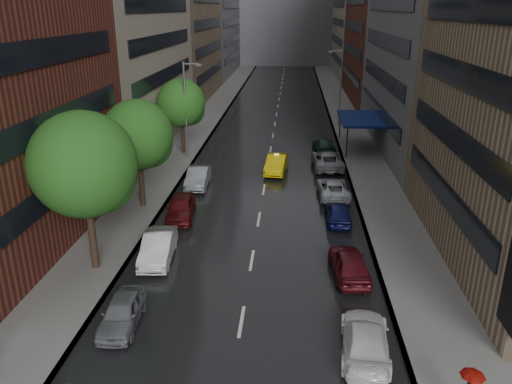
% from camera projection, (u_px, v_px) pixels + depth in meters
% --- Properties ---
extents(ground, '(220.00, 220.00, 0.00)m').
position_uv_depth(ground, '(231.00, 382.00, 19.48)').
color(ground, gray).
rests_on(ground, ground).
extents(road, '(14.00, 140.00, 0.01)m').
position_uv_depth(road, '(276.00, 117.00, 66.23)').
color(road, black).
rests_on(road, ground).
extents(sidewalk_left, '(4.00, 140.00, 0.15)m').
position_uv_depth(sidewalk_left, '(209.00, 116.00, 66.82)').
color(sidewalk_left, gray).
rests_on(sidewalk_left, ground).
extents(sidewalk_right, '(4.00, 140.00, 0.15)m').
position_uv_depth(sidewalk_right, '(344.00, 118.00, 65.59)').
color(sidewalk_right, gray).
rests_on(sidewalk_right, ground).
extents(tree_near, '(5.60, 5.60, 8.92)m').
position_uv_depth(tree_near, '(83.00, 165.00, 25.77)').
color(tree_near, '#382619').
rests_on(tree_near, ground).
extents(tree_mid, '(4.95, 4.95, 7.90)m').
position_uv_depth(tree_mid, '(137.00, 135.00, 34.69)').
color(tree_mid, '#382619').
rests_on(tree_mid, ground).
extents(tree_far, '(4.65, 4.65, 7.41)m').
position_uv_depth(tree_far, '(181.00, 103.00, 48.03)').
color(tree_far, '#382619').
rests_on(tree_far, ground).
extents(taxi, '(2.09, 4.85, 1.55)m').
position_uv_depth(taxi, '(276.00, 164.00, 43.98)').
color(taxi, yellow).
rests_on(taxi, ground).
extents(parked_cars_left, '(2.28, 23.47, 1.55)m').
position_uv_depth(parked_cars_left, '(173.00, 221.00, 32.25)').
color(parked_cars_left, slate).
rests_on(parked_cars_left, ground).
extents(parked_cars_right, '(2.88, 36.40, 1.57)m').
position_uv_depth(parked_cars_right, '(334.00, 194.00, 36.96)').
color(parked_cars_right, white).
rests_on(parked_cars_right, ground).
extents(street_lamp_left, '(1.74, 0.22, 9.00)m').
position_uv_depth(street_lamp_left, '(186.00, 109.00, 46.36)').
color(street_lamp_left, gray).
rests_on(street_lamp_left, sidewalk_left).
extents(street_lamp_right, '(1.74, 0.22, 9.00)m').
position_uv_depth(street_lamp_right, '(340.00, 86.00, 59.33)').
color(street_lamp_right, gray).
rests_on(street_lamp_right, sidewalk_right).
extents(awning, '(4.00, 8.00, 3.12)m').
position_uv_depth(awning, '(360.00, 119.00, 50.50)').
color(awning, navy).
rests_on(awning, sidewalk_right).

